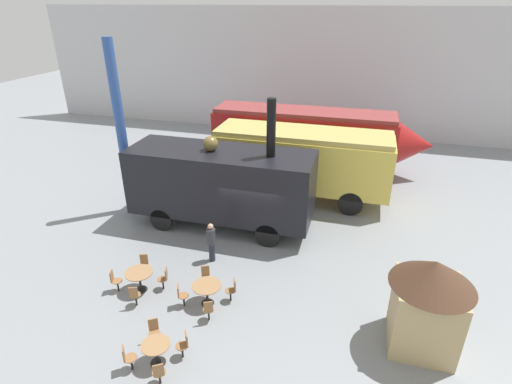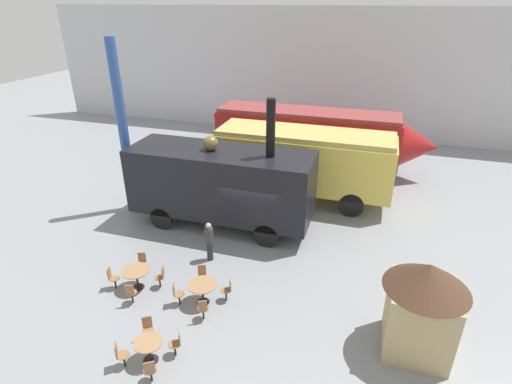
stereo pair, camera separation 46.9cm
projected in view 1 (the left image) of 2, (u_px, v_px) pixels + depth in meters
name	position (u px, v px, depth m)	size (l,w,h in m)	color
ground_plane	(254.00, 235.00, 17.59)	(80.00, 80.00, 0.00)	gray
backdrop_wall	(312.00, 73.00, 29.12)	(44.00, 0.15, 9.00)	silver
streamlined_locomotive	(317.00, 135.00, 23.68)	(12.70, 2.59, 3.53)	maroon
passenger_coach_vintage	(302.00, 158.00, 20.04)	(8.73, 2.76, 3.57)	#E0C64C
steam_locomotive	(221.00, 182.00, 17.52)	(8.08, 2.68, 5.93)	black
cafe_table_near	(207.00, 288.00, 13.35)	(0.98, 0.98, 0.77)	black
cafe_table_mid	(139.00, 275.00, 13.98)	(0.98, 0.98, 0.77)	black
cafe_table_far	(156.00, 349.00, 11.15)	(0.81, 0.81, 0.72)	black
cafe_chair_0	(181.00, 294.00, 13.28)	(0.40, 0.38, 0.87)	black
cafe_chair_1	(208.00, 309.00, 12.64)	(0.38, 0.40, 0.87)	black
cafe_chair_2	(233.00, 289.00, 13.53)	(0.40, 0.38, 0.87)	black
cafe_chair_3	(206.00, 276.00, 14.17)	(0.38, 0.40, 0.87)	black
cafe_chair_4	(115.00, 279.00, 13.98)	(0.39, 0.37, 0.87)	black
cafe_chair_5	(135.00, 295.00, 13.26)	(0.37, 0.39, 0.87)	black
cafe_chair_6	(164.00, 277.00, 14.09)	(0.39, 0.37, 0.87)	black
cafe_chair_7	(144.00, 264.00, 14.81)	(0.37, 0.39, 0.87)	black
cafe_chair_8	(154.00, 330.00, 11.84)	(0.40, 0.40, 0.87)	black
cafe_chair_9	(127.00, 357.00, 10.96)	(0.40, 0.40, 0.87)	black
cafe_chair_10	(159.00, 372.00, 10.50)	(0.40, 0.40, 0.87)	black
cafe_chair_11	(184.00, 343.00, 11.38)	(0.40, 0.40, 0.87)	black
visitor_person	(211.00, 241.00, 15.48)	(0.34, 0.34, 1.67)	#262633
ticket_kiosk	(428.00, 300.00, 11.30)	(2.34, 2.34, 3.00)	tan
support_pillar	(121.00, 131.00, 17.96)	(0.44, 0.44, 8.00)	#2D519E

